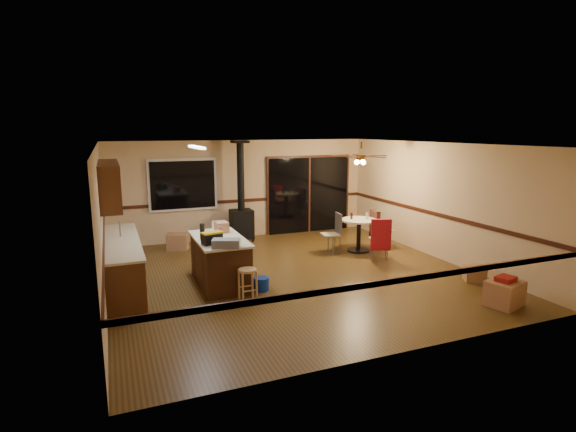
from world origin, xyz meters
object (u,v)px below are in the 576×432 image
toolbox_grey (226,243)px  chair_near (381,235)px  box_under_window (178,242)px  box_corner_a (504,293)px  bar_stool (248,285)px  chair_left (335,228)px  toolbox_black (212,239)px  chair_right (376,224)px  kitchen_island (220,261)px  dining_table (359,230)px  wood_stove (241,214)px  box_corner_b (475,273)px  blue_bucket (261,284)px

toolbox_grey → chair_near: toolbox_grey is taller
box_under_window → box_corner_a: box_corner_a is taller
bar_stool → chair_left: chair_left is taller
toolbox_black → chair_right: size_ratio=0.49×
kitchen_island → dining_table: kitchen_island is taller
wood_stove → chair_near: 3.71m
toolbox_black → chair_near: 3.94m
chair_near → box_corner_b: chair_near is taller
chair_right → bar_stool: bearing=-151.2°
kitchen_island → box_corner_b: bearing=-19.8°
toolbox_black → bar_stool: (0.45, -0.61, -0.71)m
chair_left → box_under_window: size_ratio=1.05×
box_under_window → kitchen_island: bearing=-82.3°
wood_stove → box_corner_a: (2.82, -5.84, -0.52)m
toolbox_grey → box_under_window: 3.65m
box_under_window → box_corner_b: box_under_window is taller
chair_near → box_corner_b: size_ratio=1.88×
dining_table → chair_right: chair_right is taller
blue_bucket → chair_right: (3.53, 1.74, 0.48)m
wood_stove → box_under_window: size_ratio=5.14×
blue_bucket → chair_near: (3.04, 0.78, 0.48)m
bar_stool → blue_bucket: (0.38, 0.41, -0.16)m
kitchen_island → chair_left: chair_left is taller
kitchen_island → chair_near: chair_near is taller
chair_near → chair_left: bearing=123.3°
wood_stove → chair_left: (1.73, -1.91, -0.14)m
toolbox_grey → dining_table: 4.10m
dining_table → box_under_window: size_ratio=1.75×
dining_table → chair_near: chair_near is taller
blue_bucket → bar_stool: bearing=-132.8°
dining_table → chair_right: size_ratio=1.22×
wood_stove → blue_bucket: wood_stove is taller
toolbox_black → chair_left: (3.25, 1.54, -0.41)m
wood_stove → dining_table: size_ratio=2.94×
chair_right → toolbox_black: bearing=-160.6°
bar_stool → dining_table: size_ratio=0.66×
toolbox_grey → box_under_window: size_ratio=0.95×
chair_near → blue_bucket: bearing=-165.6°
dining_table → chair_near: (0.03, -0.87, 0.07)m
kitchen_island → toolbox_black: bearing=-118.7°
kitchen_island → chair_right: bearing=15.4°
chair_right → blue_bucket: bearing=-153.8°
bar_stool → chair_left: 3.54m
blue_bucket → kitchen_island: bearing=135.8°
toolbox_black → dining_table: 4.14m
chair_near → kitchen_island: bearing=-177.1°
kitchen_island → dining_table: 3.78m
bar_stool → chair_left: size_ratio=1.10×
box_corner_b → kitchen_island: bearing=160.2°
toolbox_black → chair_right: 4.64m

